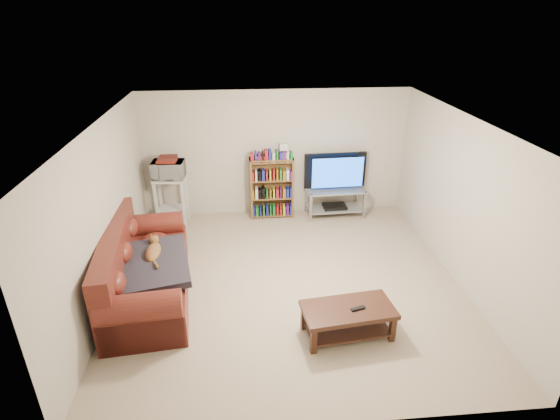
{
  "coord_description": "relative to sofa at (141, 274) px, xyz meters",
  "views": [
    {
      "loc": [
        -0.62,
        -5.44,
        3.76
      ],
      "look_at": [
        -0.1,
        0.4,
        1.0
      ],
      "focal_mm": 28.0,
      "sensor_mm": 36.0,
      "label": 1
    }
  ],
  "objects": [
    {
      "name": "floor",
      "position": [
        2.1,
        0.15,
        -0.35
      ],
      "size": [
        5.0,
        5.0,
        0.0
      ],
      "primitive_type": "plane",
      "color": "#BCA78B",
      "rests_on": "ground"
    },
    {
      "name": "ceiling",
      "position": [
        2.1,
        0.15,
        2.05
      ],
      "size": [
        5.0,
        5.0,
        0.0
      ],
      "primitive_type": "plane",
      "rotation": [
        3.14,
        0.0,
        0.0
      ],
      "color": "white",
      "rests_on": "ground"
    },
    {
      "name": "wall_back",
      "position": [
        2.1,
        2.65,
        0.85
      ],
      "size": [
        5.0,
        0.0,
        5.0
      ],
      "primitive_type": "plane",
      "rotation": [
        1.57,
        0.0,
        0.0
      ],
      "color": "beige",
      "rests_on": "ground"
    },
    {
      "name": "wall_front",
      "position": [
        2.1,
        -2.35,
        0.85
      ],
      "size": [
        5.0,
        0.0,
        5.0
      ],
      "primitive_type": "plane",
      "rotation": [
        -1.57,
        0.0,
        0.0
      ],
      "color": "beige",
      "rests_on": "ground"
    },
    {
      "name": "wall_left",
      "position": [
        -0.4,
        0.15,
        0.85
      ],
      "size": [
        0.0,
        5.0,
        5.0
      ],
      "primitive_type": "plane",
      "rotation": [
        1.57,
        0.0,
        1.57
      ],
      "color": "beige",
      "rests_on": "ground"
    },
    {
      "name": "wall_right",
      "position": [
        4.6,
        0.15,
        0.85
      ],
      "size": [
        0.0,
        5.0,
        5.0
      ],
      "primitive_type": "plane",
      "rotation": [
        1.57,
        0.0,
        -1.57
      ],
      "color": "beige",
      "rests_on": "ground"
    },
    {
      "name": "sofa",
      "position": [
        0.0,
        0.0,
        0.0
      ],
      "size": [
        1.29,
        2.5,
        1.03
      ],
      "rotation": [
        0.0,
        0.0,
        0.11
      ],
      "color": "maroon",
      "rests_on": "floor"
    },
    {
      "name": "blanket",
      "position": [
        0.21,
        -0.14,
        0.24
      ],
      "size": [
        1.14,
        1.36,
        0.2
      ],
      "primitive_type": "cube",
      "rotation": [
        0.05,
        -0.04,
        0.19
      ],
      "color": "#292630",
      "rests_on": "sofa"
    },
    {
      "name": "cat",
      "position": [
        0.19,
        0.07,
        0.3
      ],
      "size": [
        0.33,
        0.68,
        0.2
      ],
      "primitive_type": null,
      "rotation": [
        0.0,
        0.0,
        0.11
      ],
      "color": "brown",
      "rests_on": "sofa"
    },
    {
      "name": "coffee_table",
      "position": [
        2.7,
        -1.07,
        -0.07
      ],
      "size": [
        1.18,
        0.69,
        0.41
      ],
      "rotation": [
        0.0,
        0.0,
        0.12
      ],
      "color": "#361D13",
      "rests_on": "floor"
    },
    {
      "name": "remote",
      "position": [
        2.81,
        -1.11,
        0.07
      ],
      "size": [
        0.19,
        0.1,
        0.02
      ],
      "primitive_type": "cube",
      "rotation": [
        0.0,
        0.0,
        0.27
      ],
      "color": "black",
      "rests_on": "coffee_table"
    },
    {
      "name": "tv_stand",
      "position": [
        3.23,
        2.34,
        0.02
      ],
      "size": [
        1.13,
        0.55,
        0.56
      ],
      "rotation": [
        0.0,
        0.0,
        0.04
      ],
      "color": "#999EA3",
      "rests_on": "floor"
    },
    {
      "name": "television",
      "position": [
        3.23,
        2.34,
        0.55
      ],
      "size": [
        1.2,
        0.21,
        0.69
      ],
      "primitive_type": "imported",
      "rotation": [
        0.0,
        0.0,
        3.18
      ],
      "color": "black",
      "rests_on": "tv_stand"
    },
    {
      "name": "dvd_player",
      "position": [
        3.23,
        2.34,
        -0.16
      ],
      "size": [
        0.46,
        0.33,
        0.06
      ],
      "primitive_type": "cube",
      "rotation": [
        0.0,
        0.0,
        0.04
      ],
      "color": "black",
      "rests_on": "tv_stand"
    },
    {
      "name": "bookshelf",
      "position": [
        2.01,
        2.41,
        0.26
      ],
      "size": [
        0.83,
        0.27,
        1.19
      ],
      "rotation": [
        0.0,
        0.0,
        0.01
      ],
      "color": "brown",
      "rests_on": "floor"
    },
    {
      "name": "shelf_clutter",
      "position": [
        2.1,
        2.42,
        0.94
      ],
      "size": [
        0.6,
        0.19,
        0.28
      ],
      "rotation": [
        0.0,
        0.0,
        0.01
      ],
      "color": "silver",
      "rests_on": "bookshelf"
    },
    {
      "name": "microwave_stand",
      "position": [
        0.13,
        2.27,
        0.23
      ],
      "size": [
        0.6,
        0.45,
        0.92
      ],
      "rotation": [
        0.0,
        0.0,
        -0.06
      ],
      "color": "silver",
      "rests_on": "floor"
    },
    {
      "name": "microwave",
      "position": [
        0.13,
        2.27,
        0.72
      ],
      "size": [
        0.59,
        0.42,
        0.31
      ],
      "primitive_type": "imported",
      "rotation": [
        0.0,
        0.0,
        -0.06
      ],
      "color": "silver",
      "rests_on": "microwave_stand"
    },
    {
      "name": "game_boxes",
      "position": [
        0.13,
        2.27,
        0.9
      ],
      "size": [
        0.35,
        0.31,
        0.05
      ],
      "primitive_type": "cube",
      "rotation": [
        0.0,
        0.0,
        -0.06
      ],
      "color": "maroon",
      "rests_on": "microwave"
    }
  ]
}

